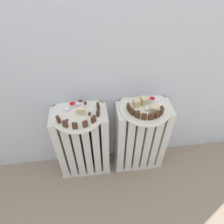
% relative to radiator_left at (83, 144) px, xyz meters
% --- Properties ---
extents(ground_plane, '(6.00, 6.00, 0.00)m').
position_rel_radiator_left_xyz_m(ground_plane, '(0.20, -0.28, -0.29)').
color(ground_plane, gray).
extents(radiator_left, '(0.35, 0.17, 0.58)m').
position_rel_radiator_left_xyz_m(radiator_left, '(0.00, 0.00, 0.00)').
color(radiator_left, silver).
rests_on(radiator_left, ground_plane).
extents(radiator_right, '(0.35, 0.17, 0.58)m').
position_rel_radiator_left_xyz_m(radiator_right, '(0.40, 0.00, 0.00)').
color(radiator_right, silver).
rests_on(radiator_right, ground_plane).
extents(plate_left, '(0.31, 0.31, 0.01)m').
position_rel_radiator_left_xyz_m(plate_left, '(0.00, 0.00, 0.30)').
color(plate_left, silver).
rests_on(plate_left, radiator_left).
extents(plate_right, '(0.31, 0.31, 0.01)m').
position_rel_radiator_left_xyz_m(plate_right, '(0.40, 0.00, 0.30)').
color(plate_right, silver).
rests_on(plate_right, radiator_right).
extents(dark_cake_slice_left_0, '(0.03, 0.03, 0.04)m').
position_rel_radiator_left_xyz_m(dark_cake_slice_left_0, '(-0.10, -0.06, 0.33)').
color(dark_cake_slice_left_0, '#472B19').
rests_on(dark_cake_slice_left_0, plate_left).
extents(dark_cake_slice_left_1, '(0.03, 0.03, 0.04)m').
position_rel_radiator_left_xyz_m(dark_cake_slice_left_1, '(-0.07, -0.10, 0.33)').
color(dark_cake_slice_left_1, '#472B19').
rests_on(dark_cake_slice_left_1, plate_left).
extents(dark_cake_slice_left_2, '(0.03, 0.02, 0.04)m').
position_rel_radiator_left_xyz_m(dark_cake_slice_left_2, '(-0.01, -0.12, 0.33)').
color(dark_cake_slice_left_2, '#472B19').
rests_on(dark_cake_slice_left_2, plate_left).
extents(dark_cake_slice_left_3, '(0.03, 0.02, 0.04)m').
position_rel_radiator_left_xyz_m(dark_cake_slice_left_3, '(0.04, -0.11, 0.33)').
color(dark_cake_slice_left_3, '#472B19').
rests_on(dark_cake_slice_left_3, plate_left).
extents(dark_cake_slice_left_4, '(0.03, 0.03, 0.04)m').
position_rel_radiator_left_xyz_m(dark_cake_slice_left_4, '(0.09, -0.08, 0.33)').
color(dark_cake_slice_left_4, '#472B19').
rests_on(dark_cake_slice_left_4, plate_left).
extents(dark_cake_slice_left_5, '(0.02, 0.03, 0.04)m').
position_rel_radiator_left_xyz_m(dark_cake_slice_left_5, '(0.12, -0.04, 0.33)').
color(dark_cake_slice_left_5, '#472B19').
rests_on(dark_cake_slice_left_5, plate_left).
extents(dark_cake_slice_left_6, '(0.02, 0.03, 0.04)m').
position_rel_radiator_left_xyz_m(dark_cake_slice_left_6, '(0.12, 0.02, 0.33)').
color(dark_cake_slice_left_6, '#472B19').
rests_on(dark_cake_slice_left_6, plate_left).
extents(marble_cake_slice_left_0, '(0.05, 0.03, 0.04)m').
position_rel_radiator_left_xyz_m(marble_cake_slice_left_0, '(0.02, -0.01, 0.33)').
color(marble_cake_slice_left_0, beige).
rests_on(marble_cake_slice_left_0, plate_left).
extents(turkish_delight_left_0, '(0.03, 0.03, 0.03)m').
position_rel_radiator_left_xyz_m(turkish_delight_left_0, '(-0.06, 0.02, 0.32)').
color(turkish_delight_left_0, white).
rests_on(turkish_delight_left_0, plate_left).
extents(turkish_delight_left_1, '(0.03, 0.03, 0.02)m').
position_rel_radiator_left_xyz_m(turkish_delight_left_1, '(0.00, 0.06, 0.32)').
color(turkish_delight_left_1, white).
rests_on(turkish_delight_left_1, plate_left).
extents(medjool_date_left_0, '(0.02, 0.03, 0.02)m').
position_rel_radiator_left_xyz_m(medjool_date_left_0, '(0.05, 0.07, 0.31)').
color(medjool_date_left_0, '#4C2814').
rests_on(medjool_date_left_0, plate_left).
extents(medjool_date_left_1, '(0.03, 0.03, 0.01)m').
position_rel_radiator_left_xyz_m(medjool_date_left_1, '(-0.06, -0.06, 0.31)').
color(medjool_date_left_1, '#4C2814').
rests_on(medjool_date_left_1, plate_left).
extents(medjool_date_left_2, '(0.02, 0.03, 0.02)m').
position_rel_radiator_left_xyz_m(medjool_date_left_2, '(0.07, -0.03, 0.32)').
color(medjool_date_left_2, '#4C2814').
rests_on(medjool_date_left_2, plate_left).
extents(medjool_date_left_3, '(0.03, 0.03, 0.02)m').
position_rel_radiator_left_xyz_m(medjool_date_left_3, '(0.02, 0.10, 0.31)').
color(medjool_date_left_3, '#4C2814').
rests_on(medjool_date_left_3, plate_left).
extents(jam_bowl_left, '(0.04, 0.04, 0.02)m').
position_rel_radiator_left_xyz_m(jam_bowl_left, '(-0.03, 0.06, 0.32)').
color(jam_bowl_left, white).
rests_on(jam_bowl_left, plate_left).
extents(dark_cake_slice_right_0, '(0.02, 0.03, 0.04)m').
position_rel_radiator_left_xyz_m(dark_cake_slice_right_0, '(0.29, -0.01, 0.33)').
color(dark_cake_slice_right_0, '#472B19').
rests_on(dark_cake_slice_right_0, plate_right).
extents(dark_cake_slice_right_1, '(0.03, 0.03, 0.04)m').
position_rel_radiator_left_xyz_m(dark_cake_slice_right_1, '(0.31, -0.05, 0.33)').
color(dark_cake_slice_right_1, '#472B19').
rests_on(dark_cake_slice_right_1, plate_right).
extents(dark_cake_slice_right_2, '(0.03, 0.03, 0.04)m').
position_rel_radiator_left_xyz_m(dark_cake_slice_right_2, '(0.33, -0.08, 0.33)').
color(dark_cake_slice_right_2, '#472B19').
rests_on(dark_cake_slice_right_2, plate_right).
extents(dark_cake_slice_right_3, '(0.03, 0.02, 0.04)m').
position_rel_radiator_left_xyz_m(dark_cake_slice_right_3, '(0.37, -0.10, 0.33)').
color(dark_cake_slice_right_3, '#472B19').
rests_on(dark_cake_slice_right_3, plate_right).
extents(dark_cake_slice_right_4, '(0.03, 0.02, 0.04)m').
position_rel_radiator_left_xyz_m(dark_cake_slice_right_4, '(0.40, -0.10, 0.33)').
color(dark_cake_slice_right_4, '#472B19').
rests_on(dark_cake_slice_right_4, plate_right).
extents(dark_cake_slice_right_5, '(0.03, 0.03, 0.04)m').
position_rel_radiator_left_xyz_m(dark_cake_slice_right_5, '(0.44, -0.09, 0.33)').
color(dark_cake_slice_right_5, '#472B19').
rests_on(dark_cake_slice_right_5, plate_right).
extents(dark_cake_slice_right_6, '(0.03, 0.03, 0.04)m').
position_rel_radiator_left_xyz_m(dark_cake_slice_right_6, '(0.47, -0.07, 0.33)').
color(dark_cake_slice_right_6, '#472B19').
rests_on(dark_cake_slice_right_6, plate_right).
extents(marble_cake_slice_right_0, '(0.05, 0.05, 0.05)m').
position_rel_radiator_left_xyz_m(marble_cake_slice_right_0, '(0.44, -0.05, 0.33)').
color(marble_cake_slice_right_0, beige).
rests_on(marble_cake_slice_right_0, plate_right).
extents(marble_cake_slice_right_1, '(0.05, 0.05, 0.05)m').
position_rel_radiator_left_xyz_m(marble_cake_slice_right_1, '(0.35, 0.01, 0.33)').
color(marble_cake_slice_right_1, beige).
rests_on(marble_cake_slice_right_1, plate_right).
extents(marble_cake_slice_right_2, '(0.05, 0.05, 0.05)m').
position_rel_radiator_left_xyz_m(marble_cake_slice_right_2, '(0.39, 0.02, 0.33)').
color(marble_cake_slice_right_2, beige).
rests_on(marble_cake_slice_right_2, plate_right).
extents(turkish_delight_right_0, '(0.03, 0.03, 0.02)m').
position_rel_radiator_left_xyz_m(turkish_delight_right_0, '(0.39, 0.06, 0.32)').
color(turkish_delight_right_0, white).
rests_on(turkish_delight_right_0, plate_right).
extents(turkish_delight_right_1, '(0.02, 0.02, 0.02)m').
position_rel_radiator_left_xyz_m(turkish_delight_right_1, '(0.40, -0.03, 0.32)').
color(turkish_delight_right_1, white).
rests_on(turkish_delight_right_1, plate_right).
extents(medjool_date_right_0, '(0.03, 0.03, 0.02)m').
position_rel_radiator_left_xyz_m(medjool_date_right_0, '(0.34, -0.05, 0.32)').
color(medjool_date_right_0, '#4C2814').
rests_on(medjool_date_right_0, plate_right).
extents(medjool_date_right_1, '(0.02, 0.03, 0.02)m').
position_rel_radiator_left_xyz_m(medjool_date_right_1, '(0.49, -0.03, 0.31)').
color(medjool_date_right_1, '#4C2814').
rests_on(medjool_date_right_1, plate_right).
extents(jam_bowl_right, '(0.04, 0.04, 0.02)m').
position_rel_radiator_left_xyz_m(jam_bowl_right, '(0.45, 0.04, 0.32)').
color(jam_bowl_right, white).
rests_on(jam_bowl_right, plate_right).
extents(fork, '(0.04, 0.10, 0.00)m').
position_rel_radiator_left_xyz_m(fork, '(0.42, -0.01, 0.31)').
color(fork, '#B7B7BC').
rests_on(fork, plate_right).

